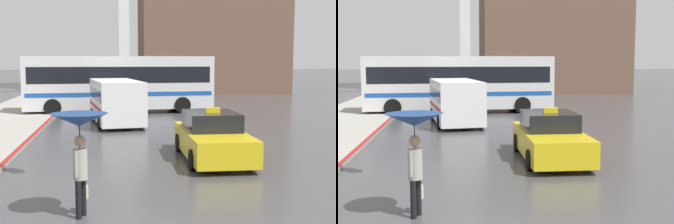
{
  "view_description": "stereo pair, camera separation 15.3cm",
  "coord_description": "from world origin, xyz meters",
  "views": [
    {
      "loc": [
        -1.26,
        -7.52,
        3.11
      ],
      "look_at": [
        0.55,
        7.68,
        1.4
      ],
      "focal_mm": 50.0,
      "sensor_mm": 36.0,
      "label": 1
    },
    {
      "loc": [
        -1.1,
        -7.54,
        3.11
      ],
      "look_at": [
        0.55,
        7.68,
        1.4
      ],
      "focal_mm": 50.0,
      "sensor_mm": 36.0,
      "label": 2
    }
  ],
  "objects": [
    {
      "name": "traffic_light",
      "position": [
        -3.4,
        3.45,
        4.14
      ],
      "size": [
        3.56,
        0.38,
        5.98
      ],
      "color": "black",
      "rests_on": "ground_plane"
    },
    {
      "name": "taxi",
      "position": [
        1.84,
        6.73,
        0.68
      ],
      "size": [
        1.91,
        4.56,
        1.63
      ],
      "rotation": [
        0.0,
        0.0,
        3.14
      ],
      "color": "gold",
      "rests_on": "ground_plane"
    },
    {
      "name": "ambulance_van",
      "position": [
        -1.11,
        15.27,
        1.19
      ],
      "size": [
        2.73,
        5.69,
        2.13
      ],
      "rotation": [
        0.0,
        0.0,
        3.28
      ],
      "color": "white",
      "rests_on": "ground_plane"
    },
    {
      "name": "pedestrian_with_umbrella",
      "position": [
        -1.91,
        1.62,
        1.72
      ],
      "size": [
        1.12,
        1.12,
        2.08
      ],
      "rotation": [
        0.0,
        0.0,
        1.2
      ],
      "color": "black",
      "rests_on": "ground_plane"
    },
    {
      "name": "city_bus",
      "position": [
        -0.85,
        20.34,
        1.84
      ],
      "size": [
        11.13,
        3.36,
        3.32
      ],
      "rotation": [
        0.0,
        0.0,
        1.65
      ],
      "color": "silver",
      "rests_on": "ground_plane"
    }
  ]
}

